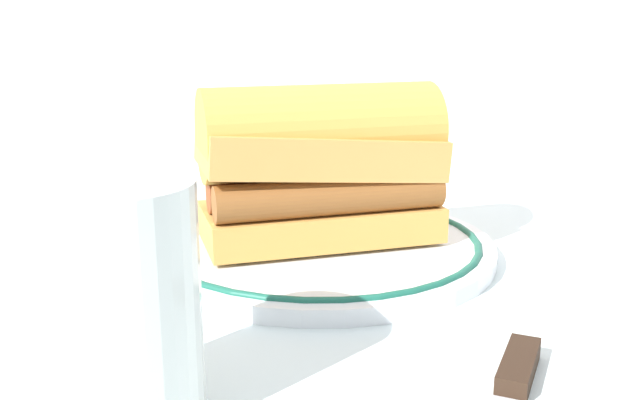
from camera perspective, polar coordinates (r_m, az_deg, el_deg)
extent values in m
plane|color=silver|center=(0.58, -0.51, -3.97)|extent=(1.50, 1.50, 0.00)
cylinder|color=white|center=(0.57, 0.00, -3.80)|extent=(0.27, 0.27, 0.01)
torus|color=#195947|center=(0.57, 0.00, -3.23)|extent=(0.25, 0.25, 0.01)
cube|color=gold|center=(0.56, 0.00, -1.68)|extent=(0.19, 0.14, 0.03)
cylinder|color=brown|center=(0.53, 0.88, 0.25)|extent=(0.17, 0.09, 0.03)
cylinder|color=brown|center=(0.56, 0.00, 0.95)|extent=(0.17, 0.09, 0.03)
cylinder|color=brown|center=(0.58, -0.80, 1.59)|extent=(0.17, 0.09, 0.03)
cube|color=#D49248|center=(0.55, 0.00, 3.84)|extent=(0.20, 0.14, 0.04)
cylinder|color=gold|center=(0.55, 0.00, 5.39)|extent=(0.19, 0.13, 0.07)
cylinder|color=silver|center=(0.35, -15.15, -7.74)|extent=(0.07, 0.07, 0.11)
cylinder|color=gold|center=(0.36, -14.92, -10.85)|extent=(0.06, 0.06, 0.07)
cube|color=black|center=(0.40, 15.23, -12.47)|extent=(0.03, 0.06, 0.01)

